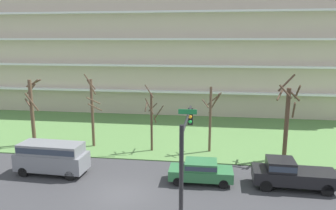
{
  "coord_description": "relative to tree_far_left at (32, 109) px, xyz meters",
  "views": [
    {
      "loc": [
        5.59,
        -18.6,
        9.83
      ],
      "look_at": [
        2.22,
        6.0,
        4.74
      ],
      "focal_mm": 34.37,
      "sensor_mm": 36.0,
      "label": 1
    }
  ],
  "objects": [
    {
      "name": "ground",
      "position": [
        10.89,
        -8.58,
        -3.47
      ],
      "size": [
        160.0,
        160.0,
        0.0
      ],
      "primitive_type": "plane",
      "color": "#38383A"
    },
    {
      "name": "tree_right",
      "position": [
        16.48,
        0.25,
        -0.25
      ],
      "size": [
        1.71,
        1.7,
        5.85
      ],
      "color": "brown",
      "rests_on": "ground"
    },
    {
      "name": "grass_lawn_strip",
      "position": [
        10.89,
        5.42,
        -3.43
      ],
      "size": [
        80.0,
        16.0,
        0.08
      ],
      "primitive_type": "cube",
      "color": "#547F42",
      "rests_on": "ground"
    },
    {
      "name": "tree_far_left",
      "position": [
        0.0,
        0.0,
        0.0
      ],
      "size": [
        1.58,
        1.63,
        6.23
      ],
      "color": "brown",
      "rests_on": "ground"
    },
    {
      "name": "van_gray_near_left",
      "position": [
        4.92,
        -6.08,
        -2.07
      ],
      "size": [
        5.28,
        2.22,
        2.36
      ],
      "rotation": [
        0.0,
        0.0,
        3.1
      ],
      "color": "slate",
      "rests_on": "ground"
    },
    {
      "name": "sedan_green_center_left",
      "position": [
        15.91,
        -6.08,
        -2.59
      ],
      "size": [
        4.42,
        1.86,
        1.57
      ],
      "rotation": [
        0.0,
        0.0,
        3.16
      ],
      "color": "#2D6B3D",
      "rests_on": "ground"
    },
    {
      "name": "tree_center",
      "position": [
        11.36,
        -0.24,
        -0.52
      ],
      "size": [
        1.65,
        1.66,
        6.04
      ],
      "color": "#4C3828",
      "rests_on": "ground"
    },
    {
      "name": "apartment_building",
      "position": [
        10.89,
        18.7,
        4.73
      ],
      "size": [
        52.71,
        11.52,
        16.4
      ],
      "color": "beige",
      "rests_on": "ground"
    },
    {
      "name": "pickup_black_center_right",
      "position": [
        21.88,
        -6.07,
        -2.45
      ],
      "size": [
        5.46,
        2.16,
        1.95
      ],
      "rotation": [
        0.0,
        0.0,
        3.11
      ],
      "color": "black",
      "rests_on": "ground"
    },
    {
      "name": "traffic_signal_mast",
      "position": [
        15.38,
        -13.34,
        1.03
      ],
      "size": [
        0.9,
        5.56,
        6.57
      ],
      "color": "black",
      "rests_on": "ground"
    },
    {
      "name": "tree_left",
      "position": [
        5.79,
        0.14,
        0.01
      ],
      "size": [
        1.42,
        1.11,
        6.85
      ],
      "color": "brown",
      "rests_on": "ground"
    },
    {
      "name": "tree_far_right",
      "position": [
        22.66,
        -0.71,
        0.15
      ],
      "size": [
        1.92,
        1.91,
        7.08
      ],
      "color": "#4C3828",
      "rests_on": "ground"
    }
  ]
}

